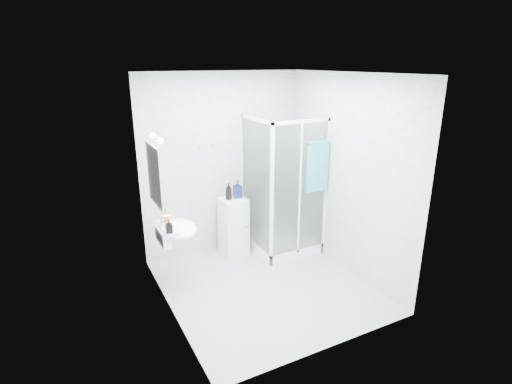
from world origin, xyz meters
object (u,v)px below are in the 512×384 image
hand_towel (318,165)px  soap_dispenser_black (169,226)px  storage_cabinet (234,226)px  shampoo_bottle_a (229,191)px  wall_basin (175,230)px  soap_dispenser_orange (166,216)px  shampoo_bottle_b (237,189)px  shower_enclosure (280,223)px

hand_towel → soap_dispenser_black: 2.15m
storage_cabinet → shampoo_bottle_a: size_ratio=3.50×
wall_basin → soap_dispenser_black: (-0.12, -0.19, 0.15)m
soap_dispenser_orange → wall_basin: bearing=-61.4°
shampoo_bottle_b → soap_dispenser_black: size_ratio=1.57×
shower_enclosure → shampoo_bottle_b: size_ratio=7.86×
shower_enclosure → shampoo_bottle_a: 0.92m
shampoo_bottle_b → soap_dispenser_orange: 1.27m
hand_towel → soap_dispenser_orange: bearing=174.0°
hand_towel → soap_dispenser_black: size_ratio=4.35×
wall_basin → hand_towel: bearing=-2.5°
shampoo_bottle_a → shampoo_bottle_b: size_ratio=0.96×
hand_towel → soap_dispenser_black: bearing=-177.1°
wall_basin → shampoo_bottle_a: 1.13m
storage_cabinet → shampoo_bottle_b: 0.56m
shower_enclosure → shampoo_bottle_a: shower_enclosure is taller
shower_enclosure → soap_dispenser_orange: bearing=-173.9°
hand_towel → shampoo_bottle_a: hand_towel is taller
shower_enclosure → soap_dispenser_black: shower_enclosure is taller
shampoo_bottle_b → hand_towel: bearing=-38.3°
wall_basin → shampoo_bottle_a: size_ratio=2.30×
hand_towel → shampoo_bottle_a: (-1.03, 0.67, -0.41)m
shampoo_bottle_a → soap_dispenser_orange: size_ratio=1.38×
shower_enclosure → shampoo_bottle_b: shower_enclosure is taller
shower_enclosure → storage_cabinet: bearing=157.6°
storage_cabinet → shampoo_bottle_b: shampoo_bottle_b is taller
shower_enclosure → soap_dispenser_black: size_ratio=12.34×
shampoo_bottle_a → soap_dispenser_black: 1.33m
storage_cabinet → shampoo_bottle_a: 0.55m
shampoo_bottle_a → shower_enclosure: bearing=-20.9°
hand_towel → soap_dispenser_black: hand_towel is taller
shower_enclosure → storage_cabinet: shower_enclosure is taller
shampoo_bottle_a → soap_dispenser_black: bearing=-144.3°
wall_basin → storage_cabinet: size_ratio=0.66×
hand_towel → shampoo_bottle_b: 1.19m
soap_dispenser_black → shampoo_bottle_b: bearing=33.0°
storage_cabinet → soap_dispenser_black: size_ratio=5.25×
hand_towel → soap_dispenser_orange: size_ratio=4.00×
wall_basin → hand_towel: (1.98, -0.09, 0.59)m
wall_basin → shampoo_bottle_b: bearing=28.9°
shampoo_bottle_a → hand_towel: bearing=-33.1°
shampoo_bottle_a → shampoo_bottle_b: bearing=9.1°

